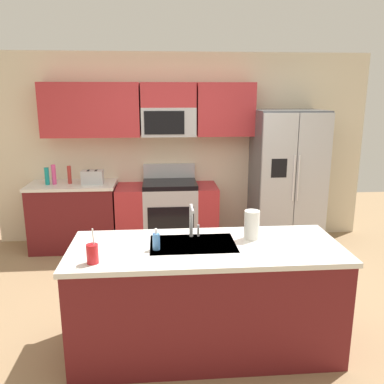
# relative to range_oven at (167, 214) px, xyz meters

# --- Properties ---
(ground_plane) EXTENTS (9.00, 9.00, 0.00)m
(ground_plane) POSITION_rel_range_oven_xyz_m (0.24, -1.80, -0.44)
(ground_plane) COLOR #997A56
(ground_plane) RESTS_ON ground
(kitchen_wall_unit) EXTENTS (5.20, 0.43, 2.60)m
(kitchen_wall_unit) POSITION_rel_range_oven_xyz_m (0.09, 0.28, 1.03)
(kitchen_wall_unit) COLOR beige
(kitchen_wall_unit) RESTS_ON ground
(back_counter) EXTENTS (1.14, 0.63, 0.90)m
(back_counter) POSITION_rel_range_oven_xyz_m (-1.26, -0.00, 0.01)
(back_counter) COLOR maroon
(back_counter) RESTS_ON ground
(range_oven) EXTENTS (1.36, 0.61, 1.10)m
(range_oven) POSITION_rel_range_oven_xyz_m (0.00, 0.00, 0.00)
(range_oven) COLOR #B7BABF
(range_oven) RESTS_ON ground
(refrigerator) EXTENTS (0.90, 0.76, 1.85)m
(refrigerator) POSITION_rel_range_oven_xyz_m (1.63, -0.07, 0.48)
(refrigerator) COLOR #4C4F54
(refrigerator) RESTS_ON ground
(island_counter) EXTENTS (2.15, 0.85, 0.90)m
(island_counter) POSITION_rel_range_oven_xyz_m (0.26, -2.36, 0.01)
(island_counter) COLOR maroon
(island_counter) RESTS_ON ground
(toaster) EXTENTS (0.28, 0.16, 0.18)m
(toaster) POSITION_rel_range_oven_xyz_m (-0.98, -0.05, 0.55)
(toaster) COLOR #B7BABF
(toaster) RESTS_ON back_counter
(pepper_mill) EXTENTS (0.05, 0.05, 0.24)m
(pepper_mill) POSITION_rel_range_oven_xyz_m (-1.28, -0.00, 0.57)
(pepper_mill) COLOR #B2332D
(pepper_mill) RESTS_ON back_counter
(bottle_teal) EXTENTS (0.06, 0.06, 0.23)m
(bottle_teal) POSITION_rel_range_oven_xyz_m (-1.56, -0.04, 0.57)
(bottle_teal) COLOR teal
(bottle_teal) RESTS_ON back_counter
(bottle_pink) EXTENTS (0.06, 0.06, 0.26)m
(bottle_pink) POSITION_rel_range_oven_xyz_m (-1.48, -0.03, 0.59)
(bottle_pink) COLOR #EA4C93
(bottle_pink) RESTS_ON back_counter
(sink_faucet) EXTENTS (0.08, 0.21, 0.28)m
(sink_faucet) POSITION_rel_range_oven_xyz_m (0.16, -2.17, 0.62)
(sink_faucet) COLOR #B7BABF
(sink_faucet) RESTS_ON island_counter
(drink_cup_red) EXTENTS (0.08, 0.08, 0.26)m
(drink_cup_red) POSITION_rel_range_oven_xyz_m (-0.58, -2.63, 0.53)
(drink_cup_red) COLOR red
(drink_cup_red) RESTS_ON island_counter
(soap_dispenser) EXTENTS (0.06, 0.06, 0.17)m
(soap_dispenser) POSITION_rel_range_oven_xyz_m (-0.13, -2.41, 0.53)
(soap_dispenser) COLOR #4C8CD8
(soap_dispenser) RESTS_ON island_counter
(paper_towel_roll) EXTENTS (0.12, 0.12, 0.24)m
(paper_towel_roll) POSITION_rel_range_oven_xyz_m (0.65, -2.24, 0.58)
(paper_towel_roll) COLOR white
(paper_towel_roll) RESTS_ON island_counter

